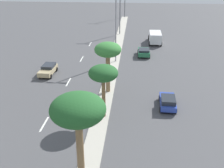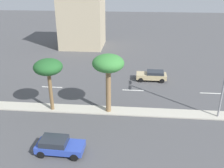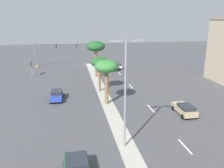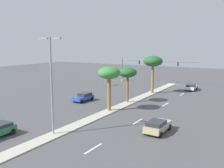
{
  "view_description": "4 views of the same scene",
  "coord_description": "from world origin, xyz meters",
  "px_view_note": "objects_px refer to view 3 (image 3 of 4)",
  "views": [
    {
      "loc": [
        3.43,
        -1.97,
        15.36
      ],
      "look_at": [
        1.05,
        25.39,
        3.07
      ],
      "focal_mm": 44.4,
      "sensor_mm": 36.0,
      "label": 1
    },
    {
      "loc": [
        23.78,
        32.3,
        13.78
      ],
      "look_at": [
        -3.67,
        29.8,
        1.64
      ],
      "focal_mm": 39.96,
      "sensor_mm": 36.0,
      "label": 2
    },
    {
      "loc": [
        5.06,
        60.92,
        12.29
      ],
      "look_at": [
        -1.23,
        26.37,
        2.05
      ],
      "focal_mm": 37.55,
      "sensor_mm": 36.0,
      "label": 3
    },
    {
      "loc": [
        -18.62,
        60.96,
        9.65
      ],
      "look_at": [
        2.25,
        25.39,
        3.25
      ],
      "focal_mm": 41.05,
      "sensor_mm": 36.0,
      "label": 4
    }
  ],
  "objects_px": {
    "sedan_blue_rear": "(57,95)",
    "directional_road_sign": "(31,66)",
    "palm_tree_near": "(99,63)",
    "sedan_tan_far": "(185,109)",
    "traffic_signal_gantry": "(60,50)",
    "palm_tree_far": "(106,68)",
    "sedan_green_mid": "(77,168)",
    "sedan_white_inboard": "(117,65)",
    "palm_tree_right": "(96,47)",
    "street_lamp_leading": "(125,87)"
  },
  "relations": [
    {
      "from": "traffic_signal_gantry",
      "to": "palm_tree_far",
      "type": "bearing_deg",
      "value": 104.25
    },
    {
      "from": "traffic_signal_gantry",
      "to": "sedan_white_inboard",
      "type": "relative_size",
      "value": 4.66
    },
    {
      "from": "sedan_green_mid",
      "to": "sedan_blue_rear",
      "type": "relative_size",
      "value": 0.98
    },
    {
      "from": "palm_tree_right",
      "to": "sedan_green_mid",
      "type": "relative_size",
      "value": 1.86
    },
    {
      "from": "sedan_blue_rear",
      "to": "street_lamp_leading",
      "type": "bearing_deg",
      "value": 115.24
    },
    {
      "from": "palm_tree_right",
      "to": "palm_tree_near",
      "type": "height_order",
      "value": "palm_tree_right"
    },
    {
      "from": "palm_tree_right",
      "to": "palm_tree_near",
      "type": "relative_size",
      "value": 1.27
    },
    {
      "from": "street_lamp_leading",
      "to": "sedan_blue_rear",
      "type": "distance_m",
      "value": 17.42
    },
    {
      "from": "traffic_signal_gantry",
      "to": "sedan_white_inboard",
      "type": "xyz_separation_m",
      "value": [
        -13.42,
        4.73,
        -3.43
      ]
    },
    {
      "from": "palm_tree_right",
      "to": "sedan_blue_rear",
      "type": "height_order",
      "value": "palm_tree_right"
    },
    {
      "from": "sedan_blue_rear",
      "to": "directional_road_sign",
      "type": "bearing_deg",
      "value": -69.78
    },
    {
      "from": "sedan_tan_far",
      "to": "sedan_blue_rear",
      "type": "height_order",
      "value": "sedan_tan_far"
    },
    {
      "from": "palm_tree_near",
      "to": "sedan_white_inboard",
      "type": "distance_m",
      "value": 18.96
    },
    {
      "from": "street_lamp_leading",
      "to": "palm_tree_right",
      "type": "bearing_deg",
      "value": -90.96
    },
    {
      "from": "street_lamp_leading",
      "to": "sedan_green_mid",
      "type": "xyz_separation_m",
      "value": [
        4.69,
        3.51,
        -5.37
      ]
    },
    {
      "from": "directional_road_sign",
      "to": "sedan_green_mid",
      "type": "relative_size",
      "value": 0.81
    },
    {
      "from": "palm_tree_right",
      "to": "street_lamp_leading",
      "type": "height_order",
      "value": "street_lamp_leading"
    },
    {
      "from": "sedan_tan_far",
      "to": "sedan_green_mid",
      "type": "distance_m",
      "value": 17.25
    },
    {
      "from": "palm_tree_right",
      "to": "sedan_blue_rear",
      "type": "bearing_deg",
      "value": 59.16
    },
    {
      "from": "sedan_blue_rear",
      "to": "palm_tree_far",
      "type": "bearing_deg",
      "value": 154.38
    },
    {
      "from": "street_lamp_leading",
      "to": "sedan_tan_far",
      "type": "height_order",
      "value": "street_lamp_leading"
    },
    {
      "from": "traffic_signal_gantry",
      "to": "sedan_tan_far",
      "type": "relative_size",
      "value": 4.74
    },
    {
      "from": "palm_tree_right",
      "to": "sedan_white_inboard",
      "type": "xyz_separation_m",
      "value": [
        -5.87,
        -7.52,
        -5.51
      ]
    },
    {
      "from": "sedan_green_mid",
      "to": "palm_tree_near",
      "type": "bearing_deg",
      "value": -102.23
    },
    {
      "from": "sedan_tan_far",
      "to": "sedan_white_inboard",
      "type": "height_order",
      "value": "sedan_tan_far"
    },
    {
      "from": "directional_road_sign",
      "to": "palm_tree_far",
      "type": "xyz_separation_m",
      "value": [
        -12.9,
        19.02,
        3.1
      ]
    },
    {
      "from": "palm_tree_right",
      "to": "sedan_blue_rear",
      "type": "distance_m",
      "value": 15.68
    },
    {
      "from": "sedan_tan_far",
      "to": "sedan_green_mid",
      "type": "bearing_deg",
      "value": 34.84
    },
    {
      "from": "sedan_green_mid",
      "to": "sedan_blue_rear",
      "type": "bearing_deg",
      "value": -82.66
    },
    {
      "from": "directional_road_sign",
      "to": "sedan_white_inboard",
      "type": "relative_size",
      "value": 0.74
    },
    {
      "from": "sedan_tan_far",
      "to": "palm_tree_right",
      "type": "bearing_deg",
      "value": -67.03
    },
    {
      "from": "directional_road_sign",
      "to": "sedan_green_mid",
      "type": "distance_m",
      "value": 35.07
    },
    {
      "from": "palm_tree_near",
      "to": "palm_tree_far",
      "type": "height_order",
      "value": "palm_tree_far"
    },
    {
      "from": "sedan_tan_far",
      "to": "sedan_green_mid",
      "type": "relative_size",
      "value": 1.07
    },
    {
      "from": "sedan_tan_far",
      "to": "street_lamp_leading",
      "type": "bearing_deg",
      "value": 33.81
    },
    {
      "from": "street_lamp_leading",
      "to": "sedan_tan_far",
      "type": "bearing_deg",
      "value": -146.19
    },
    {
      "from": "palm_tree_right",
      "to": "sedan_tan_far",
      "type": "xyz_separation_m",
      "value": [
        -9.01,
        21.26,
        -5.48
      ]
    },
    {
      "from": "sedan_tan_far",
      "to": "sedan_green_mid",
      "type": "height_order",
      "value": "sedan_tan_far"
    },
    {
      "from": "palm_tree_right",
      "to": "street_lamp_leading",
      "type": "relative_size",
      "value": 0.71
    },
    {
      "from": "traffic_signal_gantry",
      "to": "palm_tree_right",
      "type": "xyz_separation_m",
      "value": [
        -7.55,
        12.25,
        2.08
      ]
    },
    {
      "from": "sedan_green_mid",
      "to": "sedan_blue_rear",
      "type": "height_order",
      "value": "sedan_blue_rear"
    },
    {
      "from": "traffic_signal_gantry",
      "to": "palm_tree_far",
      "type": "distance_m",
      "value": 29.22
    },
    {
      "from": "sedan_blue_rear",
      "to": "palm_tree_right",
      "type": "bearing_deg",
      "value": -120.84
    },
    {
      "from": "directional_road_sign",
      "to": "palm_tree_right",
      "type": "height_order",
      "value": "palm_tree_right"
    },
    {
      "from": "directional_road_sign",
      "to": "sedan_tan_far",
      "type": "bearing_deg",
      "value": 132.59
    },
    {
      "from": "palm_tree_near",
      "to": "traffic_signal_gantry",
      "type": "bearing_deg",
      "value": -72.36
    },
    {
      "from": "palm_tree_near",
      "to": "directional_road_sign",
      "type": "bearing_deg",
      "value": -45.14
    },
    {
      "from": "sedan_blue_rear",
      "to": "traffic_signal_gantry",
      "type": "bearing_deg",
      "value": -89.94
    },
    {
      "from": "directional_road_sign",
      "to": "sedan_white_inboard",
      "type": "height_order",
      "value": "directional_road_sign"
    },
    {
      "from": "sedan_green_mid",
      "to": "sedan_white_inboard",
      "type": "xyz_separation_m",
      "value": [
        -11.02,
        -38.63,
        -0.02
      ]
    }
  ]
}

